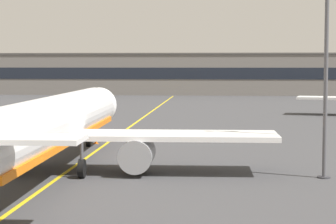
{
  "coord_description": "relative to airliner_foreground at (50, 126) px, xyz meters",
  "views": [
    {
      "loc": [
        11.18,
        -33.78,
        7.71
      ],
      "look_at": [
        7.07,
        14.69,
        4.06
      ],
      "focal_mm": 68.61,
      "sensor_mm": 36.0,
      "label": 1
    }
  ],
  "objects": [
    {
      "name": "terminal_building",
      "position": [
        9.15,
        117.62,
        1.83
      ],
      "size": [
        137.82,
        12.4,
        10.39
      ],
      "color": "slate",
      "rests_on": "ground"
    },
    {
      "name": "airliner_foreground",
      "position": [
        0.0,
        0.0,
        0.0
      ],
      "size": [
        32.11,
        41.47,
        11.65
      ],
      "color": "white",
      "rests_on": "ground"
    },
    {
      "name": "apron_lamp_post",
      "position": [
        18.98,
        -0.33,
        3.39
      ],
      "size": [
        2.24,
        0.9,
        12.9
      ],
      "color": "#515156",
      "rests_on": "ground"
    },
    {
      "name": "safety_cone_by_nose_gear",
      "position": [
        -0.09,
        16.85,
        -3.11
      ],
      "size": [
        0.44,
        0.44,
        0.55
      ],
      "color": "orange",
      "rests_on": "ground"
    },
    {
      "name": "taxiway_centreline",
      "position": [
        0.89,
        19.74,
        -3.37
      ],
      "size": [
        1.38,
        180.0,
        0.01
      ],
      "primitive_type": "cube",
      "rotation": [
        0.0,
        0.0,
        0.01
      ],
      "color": "yellow",
      "rests_on": "ground"
    },
    {
      "name": "ground_plane",
      "position": [
        0.89,
        -10.26,
        -3.37
      ],
      "size": [
        400.0,
        400.0,
        0.0
      ],
      "primitive_type": "plane",
      "color": "#3D3D3F"
    }
  ]
}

